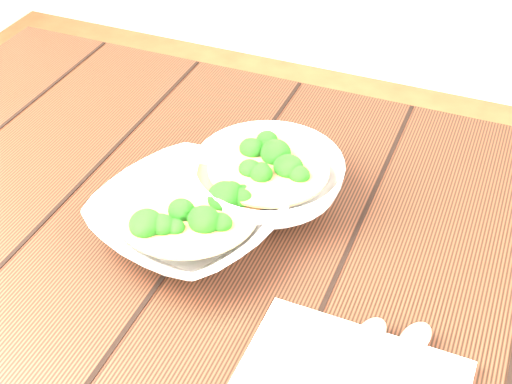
% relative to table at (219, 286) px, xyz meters
% --- Properties ---
extents(table, '(1.20, 0.80, 0.75)m').
position_rel_table_xyz_m(table, '(0.00, 0.00, 0.00)').
color(table, '#381B10').
rests_on(table, ground).
extents(soup_bowl_front, '(0.29, 0.29, 0.07)m').
position_rel_table_xyz_m(soup_bowl_front, '(-0.02, -0.03, 0.15)').
color(soup_bowl_front, silver).
rests_on(soup_bowl_front, table).
extents(soup_bowl_back, '(0.22, 0.22, 0.08)m').
position_rel_table_xyz_m(soup_bowl_back, '(0.05, 0.08, 0.16)').
color(soup_bowl_back, silver).
rests_on(soup_bowl_back, table).
extents(trivet, '(0.12, 0.12, 0.03)m').
position_rel_table_xyz_m(trivet, '(0.04, 0.10, 0.13)').
color(trivet, black).
rests_on(trivet, table).
extents(spoon_left, '(0.06, 0.20, 0.01)m').
position_rel_table_xyz_m(spoon_left, '(0.24, -0.16, 0.14)').
color(spoon_left, '#A8A194').
rests_on(spoon_left, napkin).
extents(spoon_right, '(0.07, 0.19, 0.01)m').
position_rel_table_xyz_m(spoon_right, '(0.28, -0.14, 0.14)').
color(spoon_right, '#A8A194').
rests_on(spoon_right, napkin).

